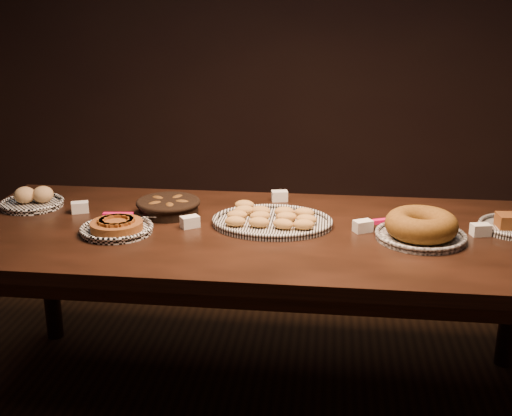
# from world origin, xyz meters

# --- Properties ---
(ground) EXTENTS (5.00, 5.00, 0.00)m
(ground) POSITION_xyz_m (0.00, 0.00, 0.00)
(ground) COLOR black
(ground) RESTS_ON ground
(buffet_table) EXTENTS (2.40, 1.00, 0.75)m
(buffet_table) POSITION_xyz_m (0.00, 0.00, 0.68)
(buffet_table) COLOR black
(buffet_table) RESTS_ON ground
(apple_tart_plate) EXTENTS (0.31, 0.30, 0.05)m
(apple_tart_plate) POSITION_xyz_m (-0.55, -0.10, 0.77)
(apple_tart_plate) COLOR white
(apple_tart_plate) RESTS_ON buffet_table
(madeleine_platter) EXTENTS (0.48, 0.39, 0.05)m
(madeleine_platter) POSITION_xyz_m (0.03, 0.06, 0.77)
(madeleine_platter) COLOR black
(madeleine_platter) RESTS_ON buffet_table
(bundt_cake_plate) EXTENTS (0.38, 0.36, 0.11)m
(bundt_cake_plate) POSITION_xyz_m (0.60, -0.04, 0.79)
(bundt_cake_plate) COLOR black
(bundt_cake_plate) RESTS_ON buffet_table
(croissant_basket) EXTENTS (0.32, 0.32, 0.07)m
(croissant_basket) POSITION_xyz_m (-0.41, 0.14, 0.79)
(croissant_basket) COLOR black
(croissant_basket) RESTS_ON buffet_table
(bread_roll_plate) EXTENTS (0.27, 0.27, 0.08)m
(bread_roll_plate) POSITION_xyz_m (-1.02, 0.18, 0.78)
(bread_roll_plate) COLOR white
(bread_roll_plate) RESTS_ON buffet_table
(tent_cards) EXTENTS (1.69, 0.46, 0.04)m
(tent_cards) POSITION_xyz_m (0.04, 0.11, 0.77)
(tent_cards) COLOR white
(tent_cards) RESTS_ON buffet_table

